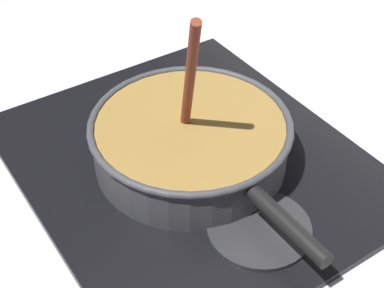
{
  "coord_description": "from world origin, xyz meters",
  "views": [
    {
      "loc": [
        0.55,
        -0.31,
        0.61
      ],
      "look_at": [
        0.0,
        0.06,
        0.05
      ],
      "focal_mm": 53.92,
      "sensor_mm": 36.0,
      "label": 1
    }
  ],
  "objects": [
    {
      "name": "ground",
      "position": [
        0.0,
        0.0,
        -0.02
      ],
      "size": [
        2.4,
        1.6,
        0.04
      ],
      "primitive_type": "cube",
      "color": "#B7B7BC"
    },
    {
      "name": "hob_plate",
      "position": [
        0.0,
        0.06,
        0.01
      ],
      "size": [
        0.56,
        0.48,
        0.01
      ],
      "primitive_type": "cube",
      "color": "black",
      "rests_on": "ground"
    },
    {
      "name": "burner_ring",
      "position": [
        0.0,
        0.06,
        0.02
      ],
      "size": [
        0.16,
        0.16,
        0.01
      ],
      "primitive_type": "torus",
      "color": "#592D0C",
      "rests_on": "hob_plate"
    },
    {
      "name": "spare_burner",
      "position": [
        0.17,
        0.06,
        0.01
      ],
      "size": [
        0.14,
        0.14,
        0.01
      ],
      "primitive_type": "cylinder",
      "color": "#262628",
      "rests_on": "hob_plate"
    },
    {
      "name": "cooking_pan",
      "position": [
        0.01,
        0.06,
        0.05
      ],
      "size": [
        0.43,
        0.3,
        0.28
      ],
      "color": "#38383D",
      "rests_on": "hob_plate"
    }
  ]
}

